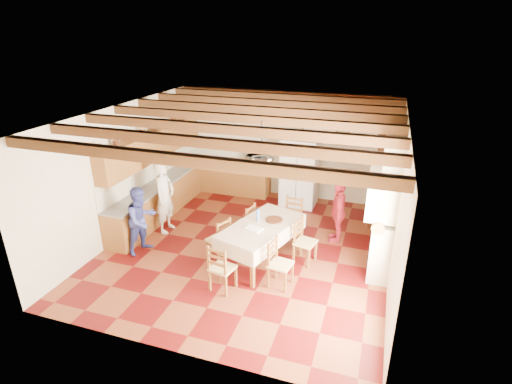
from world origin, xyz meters
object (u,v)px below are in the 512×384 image
at_px(chair_right_near, 281,264).
at_px(chair_left_near, 218,238).
at_px(chair_end_far, 291,219).
at_px(person_woman_blue, 142,220).
at_px(chair_end_near, 222,267).
at_px(microwave, 256,161).
at_px(chair_right_far, 305,242).
at_px(dining_table, 261,228).
at_px(person_woman_red, 338,212).
at_px(refrigerator, 300,172).
at_px(chair_left_far, 244,224).
at_px(hutch, 385,177).
at_px(person_man, 165,197).

bearing_deg(chair_right_near, chair_left_near, 78.88).
height_order(chair_end_far, person_woman_blue, person_woman_blue).
distance_m(chair_end_near, microwave, 4.62).
xyz_separation_m(chair_right_far, microwave, (-2.10, 3.10, 0.57)).
bearing_deg(dining_table, chair_end_far, 73.29).
bearing_deg(chair_left_near, person_woman_red, 146.42).
bearing_deg(chair_end_far, chair_left_near, -125.96).
bearing_deg(dining_table, chair_end_near, -108.35).
xyz_separation_m(refrigerator, person_woman_red, (1.28, -1.73, -0.21)).
distance_m(person_woman_blue, microwave, 4.00).
distance_m(dining_table, chair_left_far, 0.90).
bearing_deg(microwave, chair_right_far, -47.73).
distance_m(person_woman_red, microwave, 3.27).
relative_size(hutch, chair_right_far, 2.44).
height_order(chair_right_far, chair_end_near, same).
xyz_separation_m(dining_table, chair_left_far, (-0.60, 0.61, -0.28)).
distance_m(refrigerator, chair_end_near, 4.32).
bearing_deg(hutch, chair_left_near, -135.97).
height_order(chair_left_near, person_woman_red, person_woman_red).
bearing_deg(chair_right_far, person_man, 97.20).
distance_m(chair_left_near, chair_right_far, 1.81).
bearing_deg(person_man, refrigerator, -47.80).
relative_size(hutch, microwave, 4.37).
bearing_deg(chair_left_near, chair_end_near, 48.70).
relative_size(chair_right_near, chair_end_far, 1.00).
distance_m(chair_left_near, person_woman_red, 2.77).
height_order(chair_right_near, chair_end_near, same).
distance_m(chair_end_far, person_woman_blue, 3.33).
bearing_deg(person_man, hutch, -66.84).
relative_size(chair_right_far, microwave, 1.79).
relative_size(chair_right_near, person_man, 0.55).
xyz_separation_m(refrigerator, chair_left_near, (-0.99, -3.30, -0.46)).
bearing_deg(chair_right_near, chair_end_near, 122.45).
height_order(refrigerator, chair_end_near, refrigerator).
bearing_deg(hutch, person_man, -154.76).
height_order(person_man, person_woman_blue, person_man).
distance_m(dining_table, chair_left_near, 0.94).
bearing_deg(microwave, dining_table, -61.82).
relative_size(person_man, person_woman_red, 1.21).
bearing_deg(chair_end_near, person_man, -27.19).
bearing_deg(dining_table, chair_right_near, -49.53).
height_order(person_man, microwave, person_man).
bearing_deg(microwave, refrigerator, -1.91).
bearing_deg(chair_right_far, person_woman_red, -11.01).
distance_m(chair_left_near, microwave, 3.60).
height_order(dining_table, chair_end_near, chair_end_near).
bearing_deg(hutch, person_woman_blue, -145.79).
height_order(dining_table, chair_right_far, chair_right_far).
xyz_separation_m(chair_right_near, chair_right_far, (0.27, 0.96, 0.00)).
bearing_deg(refrigerator, chair_end_near, -94.95).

